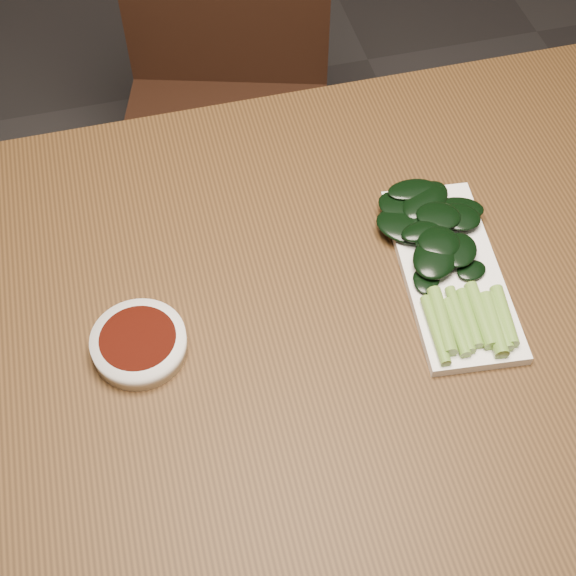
{
  "coord_description": "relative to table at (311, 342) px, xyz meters",
  "views": [
    {
      "loc": [
        -0.17,
        -0.53,
        1.57
      ],
      "look_at": [
        -0.02,
        0.04,
        0.76
      ],
      "focal_mm": 50.0,
      "sensor_mm": 36.0,
      "label": 1
    }
  ],
  "objects": [
    {
      "name": "sauce_bowl",
      "position": [
        -0.21,
        -0.0,
        0.09
      ],
      "size": [
        0.11,
        0.11,
        0.03
      ],
      "color": "white",
      "rests_on": "table"
    },
    {
      "name": "serving_plate",
      "position": [
        0.18,
        0.01,
        0.08
      ],
      "size": [
        0.15,
        0.29,
        0.01
      ],
      "rotation": [
        0.0,
        0.0,
        -0.1
      ],
      "color": "white",
      "rests_on": "table"
    },
    {
      "name": "chair_far",
      "position": [
        0.02,
        0.71,
        -0.19
      ],
      "size": [
        0.51,
        0.51,
        0.89
      ],
      "rotation": [
        0.0,
        0.0,
        -0.29
      ],
      "color": "black",
      "rests_on": "ground"
    },
    {
      "name": "gai_lan",
      "position": [
        0.17,
        0.04,
        0.1
      ],
      "size": [
        0.16,
        0.29,
        0.02
      ],
      "color": "olive",
      "rests_on": "serving_plate"
    },
    {
      "name": "ground",
      "position": [
        0.0,
        0.0,
        -0.68
      ],
      "size": [
        6.0,
        6.0,
        0.0
      ],
      "primitive_type": "plane",
      "color": "#2C2A2A",
      "rests_on": "ground"
    },
    {
      "name": "table",
      "position": [
        0.0,
        0.0,
        0.0
      ],
      "size": [
        1.4,
        0.8,
        0.75
      ],
      "color": "#422A13",
      "rests_on": "ground"
    }
  ]
}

